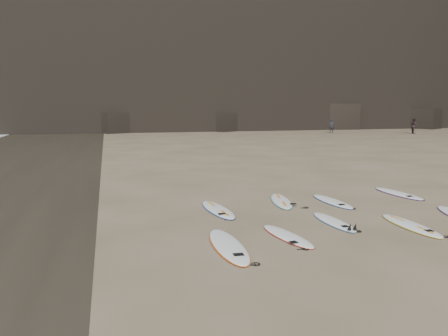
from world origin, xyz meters
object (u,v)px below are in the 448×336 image
object	(u,v)px
surfboard_3	(410,225)
person_b	(414,126)
surfboard_2	(334,222)
surfboard_8	(398,193)
surfboard_1	(287,236)
surfboard_0	(228,245)
surfboard_7	(332,201)
person_a	(332,126)
surfboard_6	(281,201)
surfboard_5	(218,209)

from	to	relation	value
surfboard_3	person_b	bearing A→B (deg)	53.46
surfboard_2	surfboard_8	world-z (taller)	surfboard_8
surfboard_1	surfboard_8	distance (m)	7.32
surfboard_0	surfboard_7	xyz separation A→B (m)	(4.77, 3.72, -0.01)
person_a	surfboard_6	bearing A→B (deg)	-111.24
person_b	surfboard_5	bearing A→B (deg)	154.19
surfboard_6	person_b	xyz separation A→B (m)	(29.79, 30.86, 0.89)
surfboard_1	surfboard_6	world-z (taller)	surfboard_6
surfboard_3	surfboard_5	world-z (taller)	surfboard_5
surfboard_8	surfboard_0	bearing A→B (deg)	-154.85
surfboard_5	person_a	size ratio (longest dim) A/B	1.54
surfboard_7	surfboard_8	xyz separation A→B (m)	(3.07, 0.58, 0.00)
surfboard_2	surfboard_7	world-z (taller)	surfboard_7
surfboard_5	surfboard_6	world-z (taller)	surfboard_5
surfboard_3	surfboard_6	xyz separation A→B (m)	(-2.26, 3.80, -0.00)
surfboard_2	person_a	xyz separation A→B (m)	(20.56, 37.57, 0.81)
surfboard_3	person_a	world-z (taller)	person_a
surfboard_3	surfboard_5	xyz separation A→B (m)	(-4.69, 3.15, 0.00)
surfboard_3	person_b	world-z (taller)	person_b
surfboard_2	surfboard_5	size ratio (longest dim) A/B	0.85
surfboard_0	person_a	distance (m)	45.72
surfboard_2	surfboard_3	xyz separation A→B (m)	(1.86, -0.89, 0.01)
person_b	surfboard_0	bearing A→B (deg)	156.69
surfboard_0	surfboard_6	bearing A→B (deg)	55.03
surfboard_0	person_a	bearing A→B (deg)	59.44
surfboard_1	surfboard_5	bearing A→B (deg)	98.53
surfboard_6	surfboard_7	xyz separation A→B (m)	(1.69, -0.50, -0.00)
surfboard_7	surfboard_8	distance (m)	3.13
surfboard_0	person_b	world-z (taller)	person_b
surfboard_8	surfboard_6	bearing A→B (deg)	177.35
surfboard_1	surfboard_8	world-z (taller)	surfboard_8
surfboard_7	person_b	bearing A→B (deg)	45.49
surfboard_0	surfboard_1	distance (m)	1.71
surfboard_0	person_a	xyz separation A→B (m)	(24.04, 38.88, 0.80)
surfboard_6	surfboard_7	distance (m)	1.76
surfboard_2	surfboard_8	size ratio (longest dim) A/B	0.88
surfboard_7	surfboard_8	bearing A→B (deg)	8.05
surfboard_1	surfboard_7	size ratio (longest dim) A/B	0.93
surfboard_7	surfboard_0	bearing A→B (deg)	-144.67
surfboard_0	surfboard_7	world-z (taller)	surfboard_0
surfboard_3	surfboard_7	size ratio (longest dim) A/B	1.05
surfboard_0	person_a	world-z (taller)	person_a
surfboard_3	surfboard_7	world-z (taller)	surfboard_3
surfboard_1	surfboard_3	bearing A→B (deg)	-8.51
surfboard_6	surfboard_8	world-z (taller)	surfboard_8
surfboard_6	surfboard_7	bearing A→B (deg)	-3.90
surfboard_2	surfboard_7	xyz separation A→B (m)	(1.29, 2.41, 0.00)
surfboard_3	surfboard_1	bearing A→B (deg)	-177.56
surfboard_6	surfboard_8	size ratio (longest dim) A/B	0.99
surfboard_1	person_b	bearing A→B (deg)	38.99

